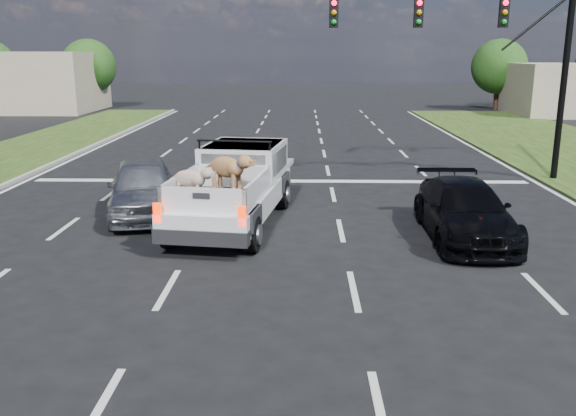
% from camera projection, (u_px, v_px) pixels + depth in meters
% --- Properties ---
extents(ground, '(160.00, 160.00, 0.00)m').
position_uv_depth(ground, '(260.00, 290.00, 11.41)').
color(ground, black).
rests_on(ground, ground).
extents(road_markings, '(17.75, 60.00, 0.01)m').
position_uv_depth(road_markings, '(275.00, 205.00, 17.77)').
color(road_markings, silver).
rests_on(road_markings, ground).
extents(traffic_signal, '(9.11, 0.31, 7.00)m').
position_uv_depth(traffic_signal, '(496.00, 40.00, 20.26)').
color(traffic_signal, black).
rests_on(traffic_signal, ground).
extents(building_left, '(10.00, 8.00, 4.40)m').
position_uv_depth(building_left, '(29.00, 82.00, 46.18)').
color(building_left, tan).
rests_on(building_left, ground).
extents(tree_far_c, '(4.20, 4.20, 5.40)m').
position_uv_depth(tree_far_c, '(89.00, 66.00, 47.77)').
color(tree_far_c, '#332114').
rests_on(tree_far_c, ground).
extents(tree_far_d, '(4.20, 4.20, 5.40)m').
position_uv_depth(tree_far_d, '(499.00, 67.00, 47.06)').
color(tree_far_d, '#332114').
rests_on(tree_far_d, ground).
extents(pickup_truck, '(2.84, 6.01, 2.17)m').
position_uv_depth(pickup_truck, '(235.00, 185.00, 15.71)').
color(pickup_truck, black).
rests_on(pickup_truck, ground).
extents(silver_sedan, '(2.80, 4.75, 1.52)m').
position_uv_depth(silver_sedan, '(143.00, 188.00, 16.56)').
color(silver_sedan, '#A6A8AD').
rests_on(silver_sedan, ground).
extents(black_coupe, '(1.92, 4.61, 1.33)m').
position_uv_depth(black_coupe, '(465.00, 210.00, 14.52)').
color(black_coupe, black).
rests_on(black_coupe, ground).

